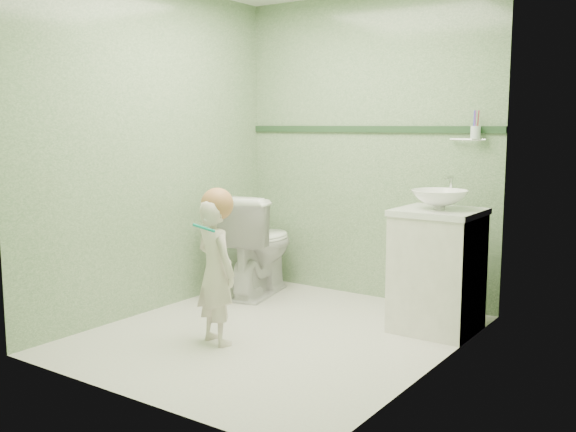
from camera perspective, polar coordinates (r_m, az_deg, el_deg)
The scene contains 12 objects.
ground at distance 4.42m, azimuth -1.13°, elevation -10.30°, with size 2.50×2.50×0.00m, color beige.
room_shell at distance 4.20m, azimuth -1.17°, elevation 5.45°, with size 2.50×2.54×2.40m.
trim_stripe at distance 5.25m, azimuth 6.85°, elevation 7.54°, with size 2.20×0.02×0.05m, color #264427.
vanity at distance 4.51m, azimuth 12.89°, elevation -4.83°, with size 0.52×0.50×0.80m, color silver.
counter at distance 4.44m, azimuth 13.06°, elevation 0.33°, with size 0.54×0.52×0.04m, color white.
basin at distance 4.43m, azimuth 13.09°, elevation 1.41°, with size 0.37×0.37×0.13m, color white.
faucet at distance 4.60m, azimuth 13.98°, elevation 2.61°, with size 0.03×0.13×0.18m.
cup_holder at distance 4.84m, azimuth 15.98°, elevation 7.03°, with size 0.26×0.07×0.21m.
toilet at distance 5.34m, azimuth -2.73°, elevation -2.48°, with size 0.47×0.82×0.83m, color white.
toddler at distance 4.16m, azimuth -6.34°, elevation -4.86°, with size 0.34×0.22×0.93m, color beige.
hair_cap at distance 4.11m, azimuth -6.20°, elevation 1.04°, with size 0.21×0.21×0.21m, color #AC7043.
teal_toothbrush at distance 3.98m, azimuth -7.34°, elevation -0.96°, with size 0.11×0.14×0.08m.
Camera 1 is at (2.46, -3.40, 1.39)m, focal length 40.73 mm.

